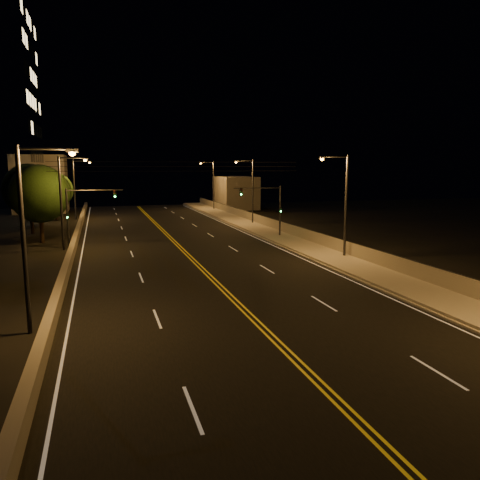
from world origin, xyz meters
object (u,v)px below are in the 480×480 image
object	(u,v)px
streetlight_4	(30,226)
tree_2	(40,191)
streetlight_1	(343,199)
streetlight_3	(212,182)
traffic_signal_right	(270,205)
tree_3	(55,190)
streetlight_5	(64,196)
streetlight_6	(76,185)
traffic_signal_left	(80,210)
tree_1	(30,190)
streetlight_2	(250,187)
tree_0	(39,194)

from	to	relation	value
streetlight_4	tree_2	bearing A→B (deg)	95.64
streetlight_1	streetlight_3	xyz separation A→B (m)	(0.00, 44.77, 0.00)
streetlight_4	traffic_signal_right	size ratio (longest dim) A/B	1.52
tree_3	streetlight_4	bearing A→B (deg)	-86.53
streetlight_5	streetlight_6	distance (m)	24.68
traffic_signal_left	tree_1	distance (m)	12.56
streetlight_6	tree_1	world-z (taller)	streetlight_6
streetlight_2	streetlight_6	bearing A→B (deg)	150.65
streetlight_1	tree_3	distance (m)	44.05
streetlight_2	tree_2	world-z (taller)	streetlight_2
tree_3	tree_1	bearing A→B (deg)	-96.23
tree_0	streetlight_6	bearing A→B (deg)	82.55
streetlight_1	tree_1	bearing A→B (deg)	137.91
streetlight_2	streetlight_6	xyz separation A→B (m)	(-21.40, 12.03, 0.00)
streetlight_4	streetlight_6	world-z (taller)	same
streetlight_1	traffic_signal_left	world-z (taller)	streetlight_1
traffic_signal_right	tree_1	bearing A→B (deg)	155.20
streetlight_3	streetlight_4	world-z (taller)	same
tree_0	streetlight_4	bearing A→B (deg)	-84.55
tree_2	tree_1	bearing A→B (deg)	-90.90
streetlight_4	streetlight_6	bearing A→B (deg)	90.00
traffic_signal_right	tree_2	xyz separation A→B (m)	(-24.06, 19.71, 0.75)
streetlight_1	tree_0	distance (m)	28.78
tree_0	tree_3	bearing A→B (deg)	90.89
streetlight_3	streetlight_2	bearing A→B (deg)	-90.00
streetlight_6	traffic_signal_right	distance (m)	30.80
streetlight_1	tree_3	world-z (taller)	streetlight_1
streetlight_5	traffic_signal_left	distance (m)	2.12
traffic_signal_right	tree_0	xyz separation A→B (m)	(-22.40, 3.82, 1.30)
traffic_signal_right	streetlight_5	bearing A→B (deg)	-176.70
streetlight_6	tree_1	bearing A→B (deg)	-109.49
tree_1	tree_2	xyz separation A→B (m)	(0.13, 8.53, -0.63)
streetlight_5	streetlight_6	xyz separation A→B (m)	(0.00, 24.68, 0.00)
tree_2	traffic_signal_left	bearing A→B (deg)	-74.64
traffic_signal_left	tree_2	distance (m)	20.45
streetlight_3	tree_1	size ratio (longest dim) A/B	1.07
tree_2	streetlight_5	bearing A→B (deg)	-78.51
tree_1	streetlight_6	bearing A→B (deg)	70.51
tree_0	tree_2	world-z (taller)	tree_0
streetlight_2	traffic_signal_right	xyz separation A→B (m)	(-1.57, -11.50, -1.34)
streetlight_2	traffic_signal_left	world-z (taller)	streetlight_2
streetlight_2	traffic_signal_left	bearing A→B (deg)	-150.37
traffic_signal_left	tree_0	world-z (taller)	tree_0
streetlight_6	tree_3	distance (m)	3.18
streetlight_6	tree_1	distance (m)	13.11
streetlight_4	tree_3	bearing A→B (deg)	93.47
streetlight_5	traffic_signal_right	xyz separation A→B (m)	(19.82, 1.14, -1.34)
streetlight_4	tree_2	size ratio (longest dim) A/B	1.23
streetlight_4	tree_1	size ratio (longest dim) A/B	1.07
streetlight_5	tree_1	bearing A→B (deg)	109.54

